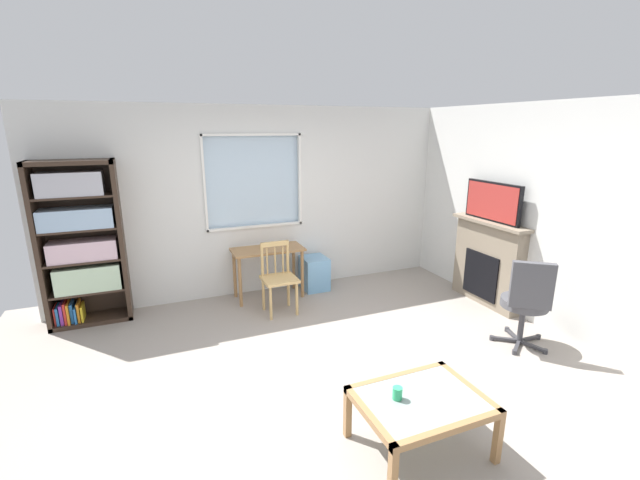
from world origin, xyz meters
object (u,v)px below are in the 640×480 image
Objects in this scene: tv at (493,202)px; office_chair at (527,299)px; coffee_table at (421,405)px; bookshelf at (81,241)px; sippy_cup at (397,393)px; plastic_drawer_unit at (314,273)px; desk_under_window at (268,256)px; fireplace at (487,262)px; wooden_chair at (279,277)px.

tv is 0.89× the size of office_chair.
bookshelf is at bearing 126.37° from coffee_table.
sippy_cup is at bearing -55.03° from bookshelf.
plastic_drawer_unit is (2.90, -0.06, -0.77)m from bookshelf.
desk_under_window reaches higher than coffee_table.
coffee_table is at bearing -141.21° from tv.
plastic_drawer_unit is at bearing 120.28° from office_chair.
tv is at bearing -35.00° from plastic_drawer_unit.
fireplace is 1.31× the size of tv.
tv is (2.61, -1.29, 0.79)m from desk_under_window.
office_chair is at bearing -29.93° from bookshelf.
tv is at bearing 38.79° from coffee_table.
wooden_chair is at bearing -141.54° from plastic_drawer_unit.
coffee_table is 0.21m from sippy_cup.
plastic_drawer_unit is 2.84m from office_chair.
bookshelf reaches higher than office_chair.
wooden_chair reaches higher than coffee_table.
bookshelf is 4.08× the size of plastic_drawer_unit.
bookshelf reaches higher than desk_under_window.
sippy_cup is at bearing -159.85° from office_chair.
plastic_drawer_unit is 3.29m from coffee_table.
plastic_drawer_unit is 3.26m from sippy_cup.
coffee_table is at bearing -98.23° from plastic_drawer_unit.
sippy_cup is at bearing 159.67° from coffee_table.
fireplace is 1.21m from office_chair.
bookshelf is 4.16m from coffee_table.
wooden_chair is at bearing -15.77° from bookshelf.
coffee_table is 10.03× the size of sippy_cup.
plastic_drawer_unit is 0.53× the size of coffee_table.
wooden_chair is at bearing 91.64° from sippy_cup.
fireplace is at bearing -0.00° from tv.
office_chair is 1.11× the size of coffee_table.
office_chair is at bearing 20.15° from sippy_cup.
bookshelf is 21.57× the size of sippy_cup.
plastic_drawer_unit is (0.70, 0.05, -0.35)m from desk_under_window.
tv is (-0.02, 0.00, 0.81)m from fireplace.
fireplace is 3.16m from sippy_cup.
desk_under_window is at bearing 94.12° from coffee_table.
desk_under_window is at bearing 88.92° from wooden_chair.
plastic_drawer_unit is 2.37m from fireplace.
fireplace reaches higher than desk_under_window.
wooden_chair reaches higher than desk_under_window.
desk_under_window is at bearing -2.75° from bookshelf.
bookshelf is at bearing 150.07° from office_chair.
sippy_cup is (2.27, -3.25, -0.54)m from bookshelf.
wooden_chair is 2.88m from tv.
sippy_cup is (0.08, -2.63, 0.01)m from wooden_chair.
desk_under_window is 3.19m from office_chair.
bookshelf reaches higher than wooden_chair.
desk_under_window is (2.20, -0.11, -0.42)m from bookshelf.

